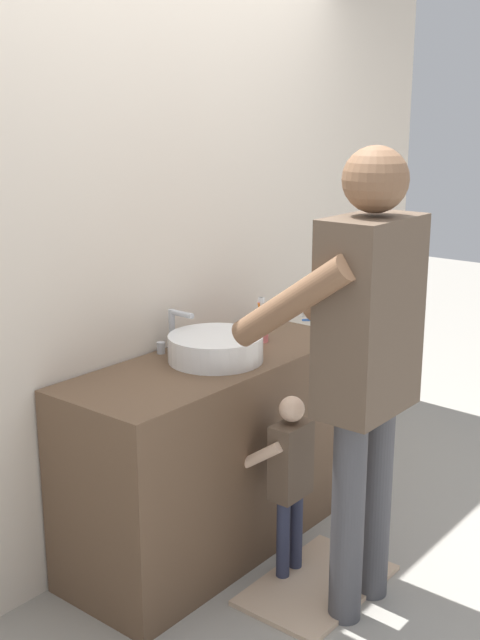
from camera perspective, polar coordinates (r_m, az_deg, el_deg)
The scene contains 9 objects.
ground_plane at distance 3.56m, azimuth 1.97°, elevation -16.96°, with size 14.00×14.00×0.00m, color #9E998E.
back_wall at distance 3.47m, azimuth -6.10°, elevation 6.08°, with size 4.40×0.08×2.70m.
vanity_cabinet at distance 3.52m, azimuth -1.93°, elevation -9.43°, with size 1.40×0.54×0.85m, color brown.
sink_basin at distance 3.34m, azimuth -1.74°, elevation -1.96°, with size 0.40×0.40×0.11m.
faucet at distance 3.48m, azimuth -4.69°, elevation -0.86°, with size 0.18×0.14×0.18m.
toothbrush_cup at distance 3.61m, azimuth 1.47°, elevation -0.70°, with size 0.07×0.07×0.21m.
bath_mat at distance 3.43m, azimuth 5.48°, elevation -18.14°, with size 0.64×0.40×0.02m, color #CCAD8E.
child_toddler at distance 3.28m, azimuth 3.50°, elevation -10.58°, with size 0.24×0.24×0.78m.
adult_parent at distance 2.91m, azimuth 8.81°, elevation -1.74°, with size 0.54×0.57×1.75m.
Camera 1 is at (-2.42, -1.80, 1.88)m, focal length 45.27 mm.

